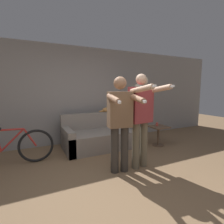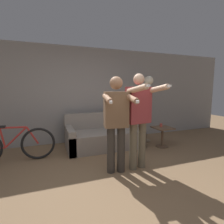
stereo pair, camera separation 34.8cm
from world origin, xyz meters
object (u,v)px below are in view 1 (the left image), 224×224
cat (108,109)px  side_table (158,132)px  cup (157,124)px  bicycle (8,149)px  floor_lamp (141,90)px  person_left (120,119)px  person_right (141,115)px  couch (101,137)px

cat → side_table: size_ratio=0.84×
cup → side_table: bearing=-73.5°
side_table → cup: size_ratio=5.63×
bicycle → cat: bearing=15.0°
cat → floor_lamp: floor_lamp is taller
bicycle → person_left: bearing=-32.0°
person_left → cup: size_ratio=18.61×
side_table → cup: (-0.01, 0.05, 0.19)m
cat → side_table: (1.04, -0.88, -0.55)m
person_right → cup: bearing=31.8°
cat → cup: bearing=-39.1°
person_left → cup: person_left is taller
person_left → floor_lamp: size_ratio=0.92×
floor_lamp → bicycle: (-3.26, -0.35, -1.10)m
bicycle → floor_lamp: bearing=6.1°
couch → person_left: bearing=-99.0°
person_left → floor_lamp: floor_lamp is taller
cat → floor_lamp: bearing=-18.2°
cat → side_table: 1.47m
person_right → floor_lamp: floor_lamp is taller
person_left → person_right: size_ratio=0.97×
cat → bicycle: size_ratio=0.26×
couch → bicycle: size_ratio=1.13×
person_right → bicycle: size_ratio=1.06×
floor_lamp → side_table: 1.25m
person_left → floor_lamp: 2.13m
couch → floor_lamp: size_ratio=1.02×
couch → cup: (1.38, -0.48, 0.28)m
person_left → couch: bearing=90.2°
couch → bicycle: (-2.02, -0.28, 0.08)m
person_left → side_table: (1.62, 0.87, -0.60)m
side_table → cup: cup is taller
person_right → bicycle: person_right is taller
side_table → bicycle: bearing=175.8°
couch → person_right: bearing=-81.3°
floor_lamp → couch: bearing=-176.8°
cup → bicycle: 3.42m
floor_lamp → cup: 1.06m
person_left → bicycle: person_left is taller
floor_lamp → cup: (0.15, -0.55, -0.90)m
person_right → floor_lamp: 1.84m
person_left → cat: size_ratio=3.96×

